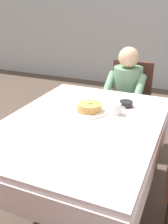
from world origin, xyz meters
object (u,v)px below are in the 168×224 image
object	(u,v)px
fork_left_of_plate	(67,109)
spoon_near_edge	(76,128)
plate_breakfast	(90,111)
breakfast_stack	(89,107)
dining_table_main	(82,132)
chair_diner	(129,98)
cup_coffee	(116,109)
bowl_butter	(126,104)
knife_right_of_plate	(112,117)
diner_person	(126,91)

from	to	relation	value
fork_left_of_plate	spoon_near_edge	world-z (taller)	same
plate_breakfast	breakfast_stack	xyz separation A→B (m)	(-0.00, -0.00, 0.04)
dining_table_main	plate_breakfast	world-z (taller)	plate_breakfast
chair_diner	breakfast_stack	xyz separation A→B (m)	(-0.08, -1.00, 0.25)
dining_table_main	cup_coffee	world-z (taller)	cup_coffee
fork_left_of_plate	bowl_butter	bearing A→B (deg)	-53.06
bowl_butter	cup_coffee	bearing A→B (deg)	-98.33
dining_table_main	plate_breakfast	size ratio (longest dim) A/B	5.44
knife_right_of_plate	chair_diner	bearing A→B (deg)	8.88
spoon_near_edge	fork_left_of_plate	bearing A→B (deg)	116.03
diner_person	cup_coffee	xyz separation A→B (m)	(0.13, -0.79, 0.11)
fork_left_of_plate	plate_breakfast	bearing A→B (deg)	-77.95
dining_table_main	spoon_near_edge	xyz separation A→B (m)	(0.01, -0.12, 0.09)
dining_table_main	chair_diner	world-z (taller)	chair_diner
bowl_butter	spoon_near_edge	size ratio (longest dim) A/B	0.73
spoon_near_edge	chair_diner	bearing A→B (deg)	76.43
diner_person	plate_breakfast	distance (m)	0.85
breakfast_stack	chair_diner	bearing A→B (deg)	85.57
dining_table_main	fork_left_of_plate	xyz separation A→B (m)	(-0.20, 0.15, 0.09)
chair_diner	fork_left_of_plate	xyz separation A→B (m)	(-0.26, -1.01, 0.21)
cup_coffee	plate_breakfast	bearing A→B (deg)	-166.64
breakfast_stack	spoon_near_edge	bearing A→B (deg)	-86.06
breakfast_stack	cup_coffee	distance (m)	0.21
cup_coffee	bowl_butter	xyz separation A→B (m)	(0.03, 0.18, -0.02)
plate_breakfast	fork_left_of_plate	world-z (taller)	plate_breakfast
breakfast_stack	cup_coffee	xyz separation A→B (m)	(0.21, 0.05, -0.00)
bowl_butter	knife_right_of_plate	size ratio (longest dim) A/B	0.55
dining_table_main	cup_coffee	size ratio (longest dim) A/B	13.49
diner_person	knife_right_of_plate	bearing A→B (deg)	97.66
bowl_butter	knife_right_of_plate	world-z (taller)	bowl_butter
spoon_near_edge	breakfast_stack	bearing A→B (deg)	82.91
knife_right_of_plate	breakfast_stack	bearing A→B (deg)	87.39
breakfast_stack	knife_right_of_plate	xyz separation A→B (m)	(0.19, -0.02, -0.04)
chair_diner	plate_breakfast	distance (m)	1.02
plate_breakfast	fork_left_of_plate	xyz separation A→B (m)	(-0.19, -0.02, -0.01)
bowl_butter	spoon_near_edge	xyz separation A→B (m)	(-0.21, -0.53, -0.02)
diner_person	breakfast_stack	size ratio (longest dim) A/B	5.69
dining_table_main	spoon_near_edge	bearing A→B (deg)	-87.17
cup_coffee	spoon_near_edge	bearing A→B (deg)	-118.45
bowl_butter	diner_person	bearing A→B (deg)	104.32
diner_person	bowl_butter	xyz separation A→B (m)	(0.16, -0.61, 0.09)
chair_diner	fork_left_of_plate	world-z (taller)	chair_diner
bowl_butter	fork_left_of_plate	distance (m)	0.49
chair_diner	bowl_butter	bearing A→B (deg)	101.49
plate_breakfast	knife_right_of_plate	size ratio (longest dim) A/B	1.40
breakfast_stack	knife_right_of_plate	bearing A→B (deg)	-4.99
chair_diner	breakfast_stack	size ratio (longest dim) A/B	4.73
plate_breakfast	breakfast_stack	bearing A→B (deg)	-132.14
dining_table_main	knife_right_of_plate	world-z (taller)	knife_right_of_plate
bowl_butter	knife_right_of_plate	bearing A→B (deg)	-98.96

